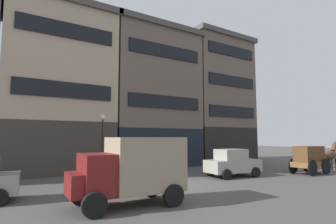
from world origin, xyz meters
name	(u,v)px	position (x,y,z in m)	size (l,w,h in m)	color
ground_plane	(174,186)	(0.00, 0.00, 0.00)	(120.00, 120.00, 0.00)	#4C4947
building_center_left	(57,89)	(-4.39, 9.97, 6.41)	(8.25, 6.75, 12.74)	#38332D
building_center_right	(148,97)	(3.80, 9.97, 6.42)	(8.82, 6.75, 12.77)	black
building_far_right	(211,99)	(11.81, 9.97, 6.82)	(7.91, 6.75, 13.56)	black
cargo_wagon	(310,158)	(10.83, -1.45, 1.15)	(2.91, 1.53, 1.98)	brown
draft_horse	(331,155)	(13.78, -1.45, 1.27)	(2.34, 0.62, 2.30)	#513823
delivery_truck_near	(132,168)	(-3.76, -2.67, 1.42)	(4.42, 2.30, 2.62)	maroon
sedan_light	(232,163)	(5.10, 0.55, 0.91)	(3.84, 2.16, 1.83)	gray
pedestrian_officer	(236,158)	(8.05, 2.96, 0.98)	(0.45, 0.45, 1.79)	black
streetlamp_curbside	(102,136)	(-2.26, 5.16, 2.67)	(0.32, 0.32, 4.12)	black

